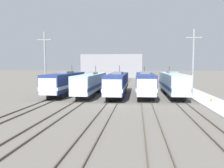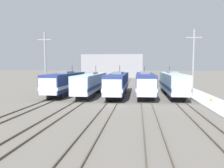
% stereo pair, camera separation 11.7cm
% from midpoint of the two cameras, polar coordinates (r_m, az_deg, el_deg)
% --- Properties ---
extents(ground_plane, '(400.00, 400.00, 0.00)m').
position_cam_midpoint_polar(ground_plane, '(30.49, 0.02, -5.26)').
color(ground_plane, '#666059').
extents(rail_pair_far_left, '(1.50, 120.00, 0.15)m').
position_cam_midpoint_polar(rail_pair_far_left, '(33.04, -16.89, -4.56)').
color(rail_pair_far_left, '#4C4238').
rests_on(rail_pair_far_left, ground_plane).
extents(rail_pair_center_left, '(1.51, 120.00, 0.15)m').
position_cam_midpoint_polar(rail_pair_center_left, '(31.42, -8.78, -4.88)').
color(rail_pair_center_left, '#4C4238').
rests_on(rail_pair_center_left, ground_plane).
extents(rail_pair_center, '(1.51, 120.00, 0.15)m').
position_cam_midpoint_polar(rail_pair_center, '(30.48, 0.02, -5.13)').
color(rail_pair_center, '#4C4238').
rests_on(rail_pair_center, ground_plane).
extents(rail_pair_center_right, '(1.51, 120.00, 0.15)m').
position_cam_midpoint_polar(rail_pair_center_right, '(30.30, 9.16, -5.25)').
color(rail_pair_center_right, '#4C4238').
rests_on(rail_pair_center_right, ground_plane).
extents(rail_pair_far_right, '(1.50, 120.00, 0.15)m').
position_cam_midpoint_polar(rail_pair_far_right, '(30.87, 18.18, -5.24)').
color(rail_pair_far_right, '#4C4238').
rests_on(rail_pair_far_right, ground_plane).
extents(locomotive_far_left, '(3.07, 17.07, 5.44)m').
position_cam_midpoint_polar(locomotive_far_left, '(40.96, -11.99, 0.34)').
color(locomotive_far_left, black).
rests_on(locomotive_far_left, ground_plane).
extents(locomotive_center_left, '(2.82, 18.30, 5.32)m').
position_cam_midpoint_polar(locomotive_center_left, '(39.59, -5.41, 0.18)').
color(locomotive_center_left, '#232326').
rests_on(locomotive_center_left, ground_plane).
extents(locomotive_center, '(3.03, 18.03, 5.41)m').
position_cam_midpoint_polar(locomotive_center, '(38.67, 1.54, 0.14)').
color(locomotive_center, black).
rests_on(locomotive_center, ground_plane).
extents(locomotive_center_right, '(3.07, 16.83, 5.15)m').
position_cam_midpoint_polar(locomotive_center_right, '(38.61, 8.70, 0.12)').
color(locomotive_center_right, black).
rests_on(locomotive_center_right, ground_plane).
extents(locomotive_far_right, '(2.87, 17.25, 5.21)m').
position_cam_midpoint_polar(locomotive_far_right, '(39.79, 15.62, 0.16)').
color(locomotive_far_right, '#232326').
rests_on(locomotive_far_right, ground_plane).
extents(catenary_tower_left, '(2.57, 0.32, 11.25)m').
position_cam_midpoint_polar(catenary_tower_left, '(40.73, -16.96, 5.36)').
color(catenary_tower_left, gray).
rests_on(catenary_tower_left, ground_plane).
extents(catenary_tower_right, '(2.57, 0.32, 11.25)m').
position_cam_midpoint_polar(catenary_tower_right, '(38.35, 20.53, 5.30)').
color(catenary_tower_right, gray).
rests_on(catenary_tower_right, ground_plane).
extents(platform, '(4.00, 120.00, 0.37)m').
position_cam_midpoint_polar(platform, '(31.96, 25.71, -4.94)').
color(platform, beige).
rests_on(platform, ground_plane).
extents(traffic_cone, '(0.31, 0.31, 0.53)m').
position_cam_midpoint_polar(traffic_cone, '(33.66, 24.53, -3.65)').
color(traffic_cone, orange).
rests_on(traffic_cone, platform).
extents(depot_building, '(27.50, 11.54, 10.33)m').
position_cam_midpoint_polar(depot_building, '(102.76, 0.26, 4.77)').
color(depot_building, gray).
rests_on(depot_building, ground_plane).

